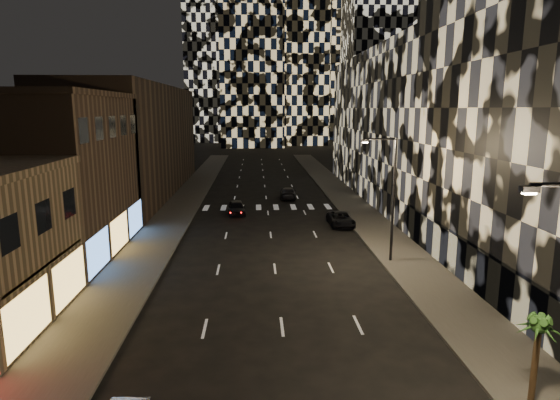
{
  "coord_description": "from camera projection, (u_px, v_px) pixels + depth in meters",
  "views": [
    {
      "loc": [
        -1.28,
        -2.55,
        11.15
      ],
      "look_at": [
        0.09,
        23.67,
        6.0
      ],
      "focal_mm": 30.0,
      "sensor_mm": 36.0,
      "label": 1
    }
  ],
  "objects": [
    {
      "name": "sidewalk_left",
      "position": [
        180.0,
        208.0,
        53.18
      ],
      "size": [
        4.0,
        120.0,
        0.15
      ],
      "primitive_type": "cube",
      "color": "#47443F",
      "rests_on": "ground"
    },
    {
      "name": "sidewalk_right",
      "position": [
        353.0,
        206.0,
        54.21
      ],
      "size": [
        4.0,
        120.0,
        0.15
      ],
      "primitive_type": "cube",
      "color": "#47443F",
      "rests_on": "ground"
    },
    {
      "name": "curb_left",
      "position": [
        198.0,
        207.0,
        53.29
      ],
      "size": [
        0.2,
        120.0,
        0.15
      ],
      "primitive_type": "cube",
      "color": "#4C4C47",
      "rests_on": "ground"
    },
    {
      "name": "curb_right",
      "position": [
        335.0,
        206.0,
        54.1
      ],
      "size": [
        0.2,
        120.0,
        0.15
      ],
      "primitive_type": "cube",
      "color": "#4C4C47",
      "rests_on": "ground"
    },
    {
      "name": "retail_brown",
      "position": [
        49.0,
        177.0,
        35.52
      ],
      "size": [
        10.0,
        15.0,
        12.0
      ],
      "primitive_type": "cube",
      "color": "#4C392B",
      "rests_on": "ground"
    },
    {
      "name": "retail_filler_left",
      "position": [
        136.0,
        141.0,
        61.29
      ],
      "size": [
        10.0,
        40.0,
        14.0
      ],
      "primitive_type": "cube",
      "color": "#4C392B",
      "rests_on": "ground"
    },
    {
      "name": "midrise_base",
      "position": [
        475.0,
        266.0,
        29.06
      ],
      "size": [
        0.6,
        25.0,
        3.0
      ],
      "primitive_type": "cube",
      "color": "#383838",
      "rests_on": "ground"
    },
    {
      "name": "midrise_filler_right",
      "position": [
        421.0,
        126.0,
        59.86
      ],
      "size": [
        16.0,
        40.0,
        18.0
      ],
      "primitive_type": "cube",
      "color": "#232326",
      "rests_on": "ground"
    },
    {
      "name": "streetlight_far",
      "position": [
        390.0,
        191.0,
        33.51
      ],
      "size": [
        2.55,
        0.25,
        9.0
      ],
      "color": "black",
      "rests_on": "sidewalk_right"
    },
    {
      "name": "car_dark_midlane",
      "position": [
        237.0,
        208.0,
        49.96
      ],
      "size": [
        2.18,
        4.47,
        1.47
      ],
      "primitive_type": "imported",
      "rotation": [
        0.0,
        0.0,
        0.11
      ],
      "color": "black",
      "rests_on": "ground"
    },
    {
      "name": "car_dark_oncoming",
      "position": [
        288.0,
        193.0,
        58.88
      ],
      "size": [
        2.19,
        4.89,
        1.39
      ],
      "primitive_type": "imported",
      "rotation": [
        0.0,
        0.0,
        3.09
      ],
      "color": "black",
      "rests_on": "ground"
    },
    {
      "name": "car_dark_rightlane",
      "position": [
        341.0,
        219.0,
        45.11
      ],
      "size": [
        2.26,
        4.79,
        1.32
      ],
      "primitive_type": "imported",
      "rotation": [
        0.0,
        0.0,
        0.01
      ],
      "color": "black",
      "rests_on": "ground"
    },
    {
      "name": "palm_tree",
      "position": [
        539.0,
        331.0,
        17.09
      ],
      "size": [
        1.82,
        1.85,
        3.63
      ],
      "color": "#47331E",
      "rests_on": "sidewalk_right"
    }
  ]
}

